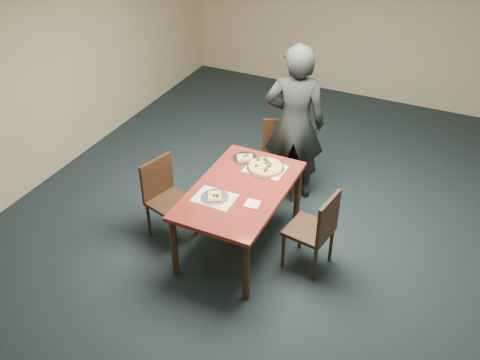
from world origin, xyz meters
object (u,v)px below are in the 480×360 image
at_px(chair_right, 316,228).
at_px(pizza_pan, 265,167).
at_px(diner, 295,124).
at_px(slice_plate_near, 215,197).
at_px(chair_far, 279,153).
at_px(chair_left, 165,194).
at_px(slice_plate_far, 245,158).
at_px(dining_table, 240,195).

distance_m(chair_right, pizza_pan, 0.90).
xyz_separation_m(diner, slice_plate_near, (-0.29, -1.42, -0.19)).
bearing_deg(chair_far, pizza_pan, -99.97).
xyz_separation_m(diner, pizza_pan, (-0.05, -0.72, -0.18)).
bearing_deg(chair_far, chair_right, -72.62).
bearing_deg(chair_right, chair_left, -75.36).
relative_size(diner, slice_plate_far, 6.81).
bearing_deg(diner, slice_plate_near, 61.53).
distance_m(pizza_pan, slice_plate_near, 0.74).
distance_m(diner, slice_plate_far, 0.74).
bearing_deg(slice_plate_far, dining_table, -70.22).
relative_size(chair_right, slice_plate_near, 3.25).
relative_size(chair_left, diner, 0.48).
distance_m(chair_right, slice_plate_far, 1.17).
relative_size(chair_left, slice_plate_far, 3.25).
distance_m(slice_plate_near, slice_plate_far, 0.79).
bearing_deg(chair_left, dining_table, -63.76).
bearing_deg(pizza_pan, chair_left, -146.70).
xyz_separation_m(dining_table, chair_left, (-0.82, -0.15, -0.14)).
relative_size(chair_right, slice_plate_far, 3.25).
xyz_separation_m(chair_right, slice_plate_far, (-1.02, 0.52, 0.25)).
bearing_deg(chair_far, diner, -18.96).
bearing_deg(chair_far, slice_plate_far, -123.77).
bearing_deg(chair_right, diner, -140.12).
distance_m(chair_left, diner, 1.68).
bearing_deg(dining_table, slice_plate_far, 109.78).
bearing_deg(pizza_pan, slice_plate_far, 163.23).
relative_size(chair_far, slice_plate_far, 3.25).
distance_m(dining_table, diner, 1.21).
distance_m(dining_table, slice_plate_far, 0.57).
bearing_deg(chair_left, chair_right, -68.56).
distance_m(chair_far, pizza_pan, 0.77).
distance_m(chair_right, slice_plate_near, 1.05).
bearing_deg(dining_table, chair_right, 0.79).
height_order(chair_left, diner, diner).
relative_size(chair_far, slice_plate_near, 3.25).
height_order(chair_far, chair_right, same).
relative_size(dining_table, slice_plate_far, 5.36).
distance_m(dining_table, slice_plate_near, 0.32).
height_order(chair_right, slice_plate_far, chair_right).
height_order(pizza_pan, slice_plate_far, pizza_pan).
distance_m(chair_far, slice_plate_near, 1.45).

